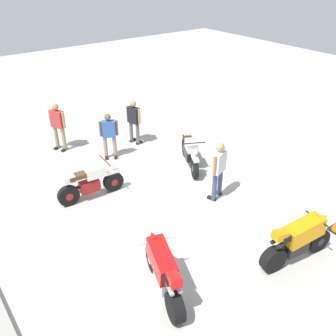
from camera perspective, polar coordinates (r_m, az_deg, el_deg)
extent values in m
plane|color=#B7B2A8|center=(10.55, -2.77, -4.62)|extent=(40.00, 40.00, 0.00)
cylinder|color=black|center=(9.34, 22.26, -10.31)|extent=(0.26, 0.62, 0.60)
cylinder|color=black|center=(8.52, 15.99, -13.47)|extent=(0.32, 0.63, 0.60)
cylinder|color=black|center=(9.34, 22.26, -10.31)|extent=(0.21, 0.24, 0.21)
cylinder|color=black|center=(8.52, 15.99, -13.47)|extent=(0.21, 0.24, 0.21)
cube|color=black|center=(8.82, 19.16, -11.46)|extent=(0.37, 0.60, 0.32)
cube|color=orange|center=(8.66, 20.32, -9.11)|extent=(0.52, 1.03, 0.57)
cone|color=orange|center=(8.92, 22.83, -7.23)|extent=(0.39, 0.41, 0.39)
cube|color=black|center=(8.37, 18.48, -9.66)|extent=(0.35, 0.63, 0.12)
cube|color=orange|center=(8.14, 17.03, -9.94)|extent=(0.27, 0.38, 0.23)
cylinder|color=black|center=(8.24, 17.48, -11.08)|extent=(0.15, 0.40, 0.17)
cylinder|color=black|center=(8.32, 16.73, -10.47)|extent=(0.15, 0.40, 0.17)
cylinder|color=black|center=(8.81, 22.24, -7.41)|extent=(0.70, 0.15, 0.04)
sphere|color=silver|center=(9.00, 23.10, -7.32)|extent=(0.16, 0.16, 0.16)
cylinder|color=black|center=(11.34, 4.17, -0.07)|extent=(0.62, 0.40, 0.64)
cylinder|color=black|center=(12.58, 2.69, 3.22)|extent=(0.62, 0.40, 0.64)
cylinder|color=black|center=(11.34, 4.17, -0.07)|extent=(0.26, 0.23, 0.22)
cylinder|color=black|center=(12.58, 2.69, 3.22)|extent=(0.26, 0.23, 0.22)
cube|color=black|center=(11.95, 3.36, 2.19)|extent=(0.63, 0.51, 0.32)
cube|color=silver|center=(11.59, 3.62, 3.48)|extent=(0.64, 0.54, 0.30)
cube|color=silver|center=(11.16, 4.24, 1.48)|extent=(0.46, 0.35, 0.08)
cube|color=#382314|center=(11.97, 3.16, 4.52)|extent=(0.65, 0.51, 0.12)
cube|color=silver|center=(12.25, 2.87, 5.04)|extent=(0.39, 0.34, 0.18)
cylinder|color=black|center=(12.35, 3.73, 2.91)|extent=(0.54, 0.35, 0.16)
cylinder|color=black|center=(11.19, 4.03, 3.87)|extent=(0.36, 0.64, 0.04)
sphere|color=silver|center=(11.09, 4.25, 2.45)|extent=(0.16, 0.16, 0.16)
cylinder|color=black|center=(8.23, -2.34, -13.89)|extent=(0.62, 0.33, 0.60)
cylinder|color=black|center=(7.36, 1.12, -20.79)|extent=(0.64, 0.39, 0.60)
cylinder|color=silver|center=(8.23, -2.34, -13.89)|extent=(0.25, 0.23, 0.21)
cylinder|color=silver|center=(7.36, 1.12, -20.79)|extent=(0.25, 0.23, 0.21)
cube|color=silver|center=(7.67, -0.62, -16.91)|extent=(0.62, 0.43, 0.32)
cube|color=red|center=(7.48, -1.03, -14.03)|extent=(1.05, 0.63, 0.57)
cone|color=red|center=(7.75, -2.31, -10.70)|extent=(0.44, 0.43, 0.39)
cube|color=black|center=(7.17, 0.05, -15.73)|extent=(0.65, 0.42, 0.12)
cube|color=red|center=(6.92, 0.94, -16.94)|extent=(0.40, 0.31, 0.23)
cylinder|color=silver|center=(7.10, 1.41, -17.49)|extent=(0.40, 0.20, 0.17)
cylinder|color=silver|center=(7.06, 0.14, -17.82)|extent=(0.40, 0.20, 0.17)
cylinder|color=silver|center=(7.63, -1.99, -11.24)|extent=(0.24, 0.68, 0.04)
sphere|color=silver|center=(7.84, -2.49, -10.62)|extent=(0.16, 0.16, 0.16)
cylinder|color=black|center=(10.82, -8.48, -2.07)|extent=(0.20, 0.61, 0.60)
cylinder|color=black|center=(10.45, -15.16, -4.17)|extent=(0.20, 0.61, 0.60)
cylinder|color=maroon|center=(10.82, -8.48, -2.07)|extent=(0.19, 0.22, 0.21)
cylinder|color=maroon|center=(10.45, -15.16, -4.17)|extent=(0.19, 0.22, 0.21)
cube|color=maroon|center=(10.55, -12.07, -2.73)|extent=(0.32, 0.58, 0.32)
cube|color=white|center=(10.40, -11.29, -0.57)|extent=(0.36, 0.58, 0.30)
cube|color=white|center=(10.65, -8.61, -0.57)|extent=(0.19, 0.45, 0.08)
cube|color=#4C331E|center=(10.27, -13.59, -1.16)|extent=(0.30, 0.62, 0.12)
cube|color=white|center=(10.21, -15.14, -1.73)|extent=(0.24, 0.33, 0.18)
cylinder|color=maroon|center=(10.61, -14.37, -3.16)|extent=(0.15, 0.56, 0.16)
cylinder|color=maroon|center=(10.38, -9.76, 1.13)|extent=(0.70, 0.08, 0.04)
sphere|color=silver|center=(10.55, -8.58, 0.50)|extent=(0.16, 0.16, 0.16)
cylinder|color=gray|center=(13.62, -16.91, 4.58)|extent=(0.17, 0.17, 0.85)
cube|color=black|center=(13.75, -16.83, 3.04)|extent=(0.21, 0.28, 0.08)
cylinder|color=gray|center=(13.41, -15.83, 4.33)|extent=(0.17, 0.17, 0.85)
cube|color=black|center=(13.53, -15.77, 2.77)|extent=(0.21, 0.28, 0.08)
cube|color=#B23333|center=(13.23, -16.82, 7.27)|extent=(0.52, 0.41, 0.60)
cylinder|color=tan|center=(13.41, -17.75, 7.51)|extent=(0.12, 0.12, 0.56)
cylinder|color=tan|center=(13.04, -15.90, 7.17)|extent=(0.12, 0.12, 0.56)
sphere|color=tan|center=(13.07, -17.11, 9.06)|extent=(0.23, 0.23, 0.23)
cylinder|color=gray|center=(12.59, -9.66, 3.19)|extent=(0.18, 0.18, 0.78)
cube|color=black|center=(12.70, -9.52, 1.65)|extent=(0.28, 0.21, 0.08)
cylinder|color=gray|center=(12.58, -8.25, 3.30)|extent=(0.18, 0.18, 0.78)
cube|color=black|center=(12.69, -8.12, 1.77)|extent=(0.28, 0.21, 0.08)
cube|color=#3359A5|center=(12.30, -9.20, 6.02)|extent=(0.40, 0.49, 0.55)
cylinder|color=brown|center=(12.30, -10.44, 5.99)|extent=(0.12, 0.12, 0.52)
cylinder|color=brown|center=(12.29, -7.97, 6.19)|extent=(0.12, 0.12, 0.52)
sphere|color=brown|center=(12.14, -9.36, 7.80)|extent=(0.21, 0.21, 0.21)
cylinder|color=#384772|center=(10.54, 8.07, -2.16)|extent=(0.17, 0.17, 0.86)
cube|color=black|center=(10.78, 7.63, -3.81)|extent=(0.28, 0.18, 0.08)
cylinder|color=#384772|center=(10.29, 7.21, -3.00)|extent=(0.17, 0.17, 0.86)
cube|color=black|center=(10.52, 6.79, -4.67)|extent=(0.28, 0.18, 0.08)
cube|color=silver|center=(10.04, 7.92, 0.94)|extent=(0.37, 0.53, 0.61)
cylinder|color=tan|center=(10.26, 8.65, 1.67)|extent=(0.11, 0.11, 0.57)
cylinder|color=tan|center=(9.81, 7.18, 0.35)|extent=(0.11, 0.11, 0.57)
sphere|color=tan|center=(9.83, 8.11, 3.22)|extent=(0.23, 0.23, 0.23)
cylinder|color=#59595B|center=(13.37, -4.72, 5.27)|extent=(0.16, 0.16, 0.81)
cube|color=black|center=(13.57, -4.48, 3.96)|extent=(0.16, 0.28, 0.08)
cylinder|color=#59595B|center=(13.57, -5.72, 5.61)|extent=(0.16, 0.16, 0.81)
cube|color=black|center=(13.77, -5.47, 4.32)|extent=(0.16, 0.28, 0.08)
cube|color=black|center=(13.20, -5.36, 8.16)|extent=(0.50, 0.33, 0.57)
cylinder|color=tan|center=(13.02, -4.48, 7.96)|extent=(0.11, 0.11, 0.54)
cylinder|color=tan|center=(13.37, -6.23, 8.49)|extent=(0.11, 0.11, 0.54)
sphere|color=tan|center=(13.05, -5.45, 9.89)|extent=(0.22, 0.22, 0.22)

